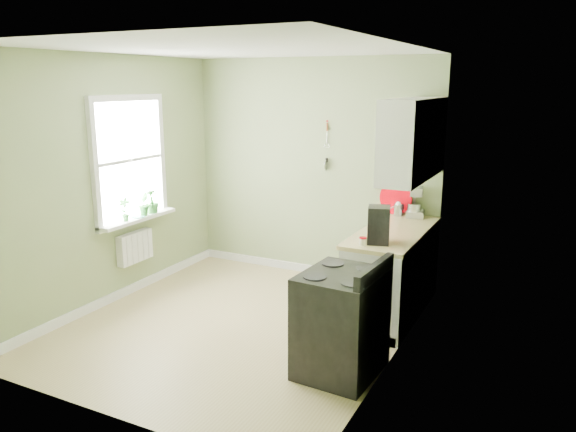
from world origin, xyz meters
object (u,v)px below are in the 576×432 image
at_px(stand_mixer, 416,202).
at_px(coffee_maker, 378,226).
at_px(kettle, 398,208).
at_px(stove, 341,323).

relative_size(stand_mixer, coffee_maker, 1.07).
bearing_deg(stand_mixer, kettle, -157.21).
relative_size(stove, stand_mixer, 2.64).
bearing_deg(kettle, stove, -86.39).
bearing_deg(stove, stand_mixer, 88.52).
bearing_deg(coffee_maker, stand_mixer, 87.94).
relative_size(stove, kettle, 5.93).
height_order(stove, kettle, kettle).
xyz_separation_m(kettle, coffee_maker, (0.14, -1.18, 0.08)).
relative_size(stove, coffee_maker, 2.82).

